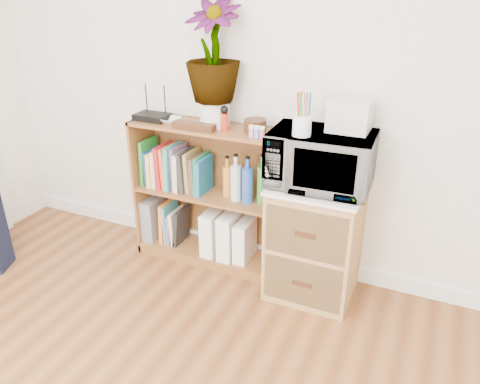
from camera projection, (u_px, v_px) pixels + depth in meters
The scene contains 21 objects.
skirting_board at pixel (264, 252), 3.24m from camera, with size 4.00×0.02×0.10m, color white.
bookshelf at pixel (208, 196), 3.08m from camera, with size 1.00×0.30×0.95m, color brown.
wicker_unit at pixel (315, 241), 2.79m from camera, with size 0.50×0.45×0.70m, color #9E7542.
microwave at pixel (320, 159), 2.56m from camera, with size 0.56×0.38×0.31m, color white.
pen_cup at pixel (302, 125), 2.43m from camera, with size 0.10×0.10×0.11m, color white.
small_appliance at pixel (350, 115), 2.49m from camera, with size 0.22×0.18×0.17m, color silver.
router at pixel (152, 117), 3.00m from camera, with size 0.22×0.15×0.04m, color black.
white_bowl at pixel (170, 120), 2.94m from camera, with size 0.13×0.13×0.03m, color silver.
plant_pot at pixel (214, 114), 2.85m from camera, with size 0.18×0.18×0.16m, color silver.
potted_plant at pixel (213, 51), 2.69m from camera, with size 0.32×0.32×0.58m, color #2D7230.
trinket_box at pixel (194, 126), 2.80m from camera, with size 0.27×0.07×0.04m, color #3A1E0F.
kokeshi_doll at pixel (225, 122), 2.77m from camera, with size 0.05×0.05×0.10m, color #A92F14.
wooden_bowl at pixel (255, 126), 2.75m from camera, with size 0.13×0.13×0.08m, color #39220F.
paint_jars at pixel (257, 133), 2.66m from camera, with size 0.11×0.04×0.05m, color pink.
file_box at pixel (155, 217), 3.35m from camera, with size 0.09×0.24×0.30m, color gray.
magazine_holder_left at pixel (214, 231), 3.16m from camera, with size 0.10×0.24×0.30m, color white.
magazine_holder_mid at pixel (230, 234), 3.11m from camera, with size 0.10×0.25×0.31m, color white.
magazine_holder_right at pixel (245, 240), 3.08m from camera, with size 0.09×0.22×0.27m, color white.
cookbooks at pixel (176, 168), 3.10m from camera, with size 0.46×0.20×0.31m.
liquor_bottles at pixel (249, 179), 2.90m from camera, with size 0.37×0.07×0.31m.
lower_books at pixel (174, 224), 3.30m from camera, with size 0.16×0.19×0.29m.
Camera 1 is at (0.98, -0.36, 1.79)m, focal length 35.00 mm.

